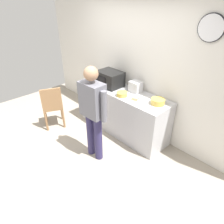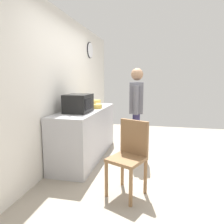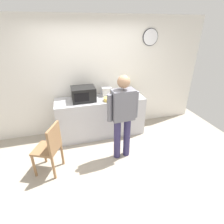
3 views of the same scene
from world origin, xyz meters
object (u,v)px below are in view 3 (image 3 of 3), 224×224
object	(u,v)px
toaster	(106,91)
spoon_utensil	(137,99)
cereal_bowl	(108,99)
person_standing	(123,113)
salad_bowl	(132,93)
microwave	(83,94)
wooden_chair	(50,147)
fork_utensil	(65,102)
sandwich_plate	(120,98)

from	to	relation	value
toaster	spoon_utensil	world-z (taller)	toaster
cereal_bowl	person_standing	bearing A→B (deg)	-83.68
salad_bowl	cereal_bowl	world-z (taller)	salad_bowl
cereal_bowl	toaster	distance (m)	0.33
microwave	toaster	world-z (taller)	microwave
salad_bowl	spoon_utensil	bearing A→B (deg)	-84.45
salad_bowl	wooden_chair	xyz separation A→B (m)	(-1.86, -1.02, -0.43)
toaster	fork_utensil	distance (m)	0.97
cereal_bowl	spoon_utensil	xyz separation A→B (m)	(0.66, -0.06, -0.03)
fork_utensil	salad_bowl	bearing A→B (deg)	0.90
microwave	cereal_bowl	distance (m)	0.54
sandwich_plate	person_standing	distance (m)	0.81
fork_utensil	cereal_bowl	bearing A→B (deg)	-11.96
microwave	salad_bowl	xyz separation A→B (m)	(1.14, 0.05, -0.10)
spoon_utensil	person_standing	distance (m)	0.90
sandwich_plate	wooden_chair	size ratio (longest dim) A/B	0.27
cereal_bowl	toaster	world-z (taller)	toaster
sandwich_plate	person_standing	bearing A→B (deg)	-104.67
cereal_bowl	spoon_utensil	world-z (taller)	cereal_bowl
fork_utensil	spoon_utensil	xyz separation A→B (m)	(1.57, -0.25, 0.00)
cereal_bowl	fork_utensil	xyz separation A→B (m)	(-0.91, 0.19, -0.03)
cereal_bowl	toaster	xyz separation A→B (m)	(0.04, 0.32, 0.06)
toaster	spoon_utensil	distance (m)	0.74
microwave	person_standing	xyz separation A→B (m)	(0.58, -0.91, -0.09)
sandwich_plate	wooden_chair	distance (m)	1.78
microwave	salad_bowl	distance (m)	1.14
sandwich_plate	spoon_utensil	distance (m)	0.39
microwave	spoon_utensil	distance (m)	1.19
person_standing	wooden_chair	size ratio (longest dim) A/B	1.76
person_standing	microwave	bearing A→B (deg)	122.69
person_standing	cereal_bowl	bearing A→B (deg)	96.32
cereal_bowl	toaster	size ratio (longest dim) A/B	0.92
spoon_utensil	cereal_bowl	bearing A→B (deg)	174.74
salad_bowl	wooden_chair	distance (m)	2.17
microwave	fork_utensil	bearing A→B (deg)	175.90
cereal_bowl	fork_utensil	size ratio (longest dim) A/B	1.19
salad_bowl	microwave	bearing A→B (deg)	-177.29
toaster	person_standing	distance (m)	1.07
fork_utensil	toaster	bearing A→B (deg)	7.80
sandwich_plate	salad_bowl	size ratio (longest dim) A/B	1.08
spoon_utensil	sandwich_plate	bearing A→B (deg)	164.82
toaster	fork_utensil	world-z (taller)	toaster
toaster	wooden_chair	size ratio (longest dim) A/B	0.23
spoon_utensil	microwave	bearing A→B (deg)	169.06
salad_bowl	person_standing	xyz separation A→B (m)	(-0.55, -0.96, 0.01)
toaster	spoon_utensil	bearing A→B (deg)	-31.82
salad_bowl	sandwich_plate	bearing A→B (deg)	-152.88
sandwich_plate	microwave	bearing A→B (deg)	171.12
person_standing	spoon_utensil	bearing A→B (deg)	49.81
microwave	wooden_chair	size ratio (longest dim) A/B	0.53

